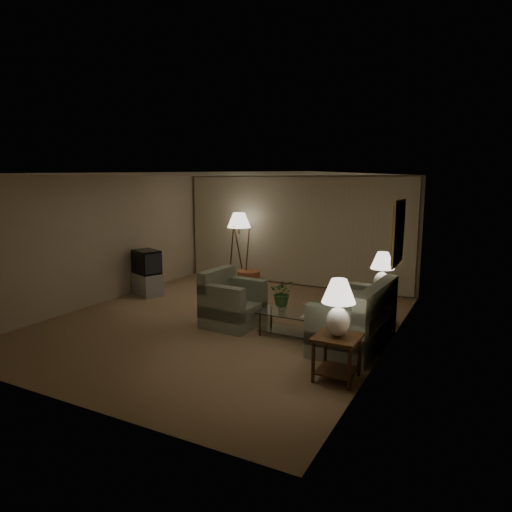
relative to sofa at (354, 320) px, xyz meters
The scene contains 16 objects.
ground 2.53m from the sofa, behind, with size 7.00×7.00×0.00m, color #967953.
room_shell 3.22m from the sofa, 147.96° to the left, with size 6.04×7.02×2.72m.
sofa is the anchor object (origin of this frame).
armchair 2.20m from the sofa, behind, with size 1.05×1.00×0.80m.
side_table_near 1.36m from the sofa, 83.66° to the right, with size 0.58×0.58×0.60m.
side_table_far 1.26m from the sofa, 83.16° to the left, with size 0.46×0.38×0.60m.
table_lamp_near 1.50m from the sofa, 83.66° to the right, with size 0.44×0.44×0.77m.
table_lamp_far 1.41m from the sofa, 83.16° to the left, with size 0.43×0.43×0.74m.
coffee_table 1.07m from the sofa, behind, with size 1.07×0.58×0.41m.
tv_cabinet 5.14m from the sofa, 169.37° to the left, with size 0.83×0.68×0.50m, color #9F9FA2.
crt_tv 5.15m from the sofa, 169.37° to the left, with size 0.75×0.65×0.54m, color black.
floor_lamp 4.75m from the sofa, 142.32° to the left, with size 0.58×0.58×1.80m.
ottoman 4.42m from the sofa, 140.82° to the left, with size 0.56×0.56×0.38m, color #B16A3C.
vase 1.21m from the sofa, behind, with size 0.15×0.15×0.16m, color white.
flowers 1.27m from the sofa, behind, with size 0.41×0.35×0.45m, color #35652C.
book 0.83m from the sofa, 166.02° to the right, with size 0.16×0.21×0.02m, color olive.
Camera 1 is at (4.34, -6.95, 2.65)m, focal length 32.00 mm.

